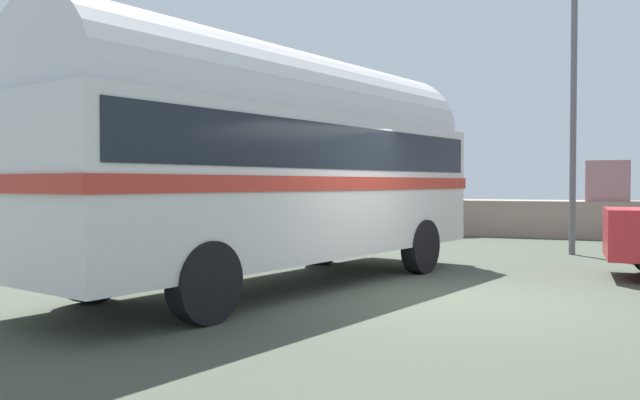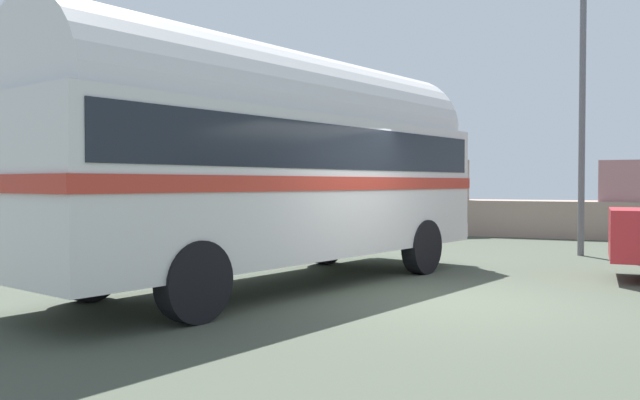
{
  "view_description": "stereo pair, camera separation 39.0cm",
  "coord_description": "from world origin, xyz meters",
  "views": [
    {
      "loc": [
        1.56,
        -8.98,
        1.64
      ],
      "look_at": [
        -2.5,
        1.37,
        1.34
      ],
      "focal_mm": 36.34,
      "sensor_mm": 36.0,
      "label": 1
    },
    {
      "loc": [
        1.92,
        -8.83,
        1.64
      ],
      "look_at": [
        -2.5,
        1.37,
        1.34
      ],
      "focal_mm": 36.34,
      "sensor_mm": 36.0,
      "label": 2
    }
  ],
  "objects": [
    {
      "name": "ground",
      "position": [
        0.0,
        0.0,
        0.01
      ],
      "size": [
        32.0,
        26.0,
        0.02
      ],
      "color": "#3F4538"
    },
    {
      "name": "vintage_coach",
      "position": [
        -2.72,
        0.19,
        2.05
      ],
      "size": [
        4.61,
        8.91,
        3.7
      ],
      "rotation": [
        0.0,
        0.0,
        -0.27
      ],
      "color": "black",
      "rests_on": "ground"
    },
    {
      "name": "breakwater",
      "position": [
        -0.25,
        11.8,
        0.65
      ],
      "size": [
        31.36,
        2.29,
        2.35
      ],
      "color": "gray",
      "rests_on": "ground"
    },
    {
      "name": "lamp_post",
      "position": [
        1.5,
        6.55,
        4.04
      ],
      "size": [
        0.69,
        0.89,
        7.26
      ],
      "color": "#5B5B60",
      "rests_on": "ground"
    }
  ]
}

